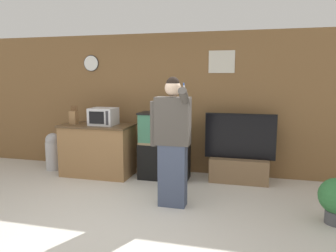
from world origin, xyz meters
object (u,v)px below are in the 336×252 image
at_px(knife_block, 74,117).
at_px(counter_island, 98,150).
at_px(tv_on_stand, 239,162).
at_px(trash_bin, 53,151).
at_px(microwave, 103,116).
at_px(aquarium_on_stand, 164,146).
at_px(person_standing, 172,140).

bearing_deg(knife_block, counter_island, 4.99).
xyz_separation_m(tv_on_stand, trash_bin, (-3.54, -0.15, 0.02)).
distance_m(microwave, tv_on_stand, 2.53).
height_order(microwave, knife_block, knife_block).
xyz_separation_m(aquarium_on_stand, person_standing, (0.43, -1.17, 0.35)).
xyz_separation_m(microwave, person_standing, (1.54, -1.07, -0.15)).
height_order(microwave, aquarium_on_stand, microwave).
bearing_deg(knife_block, person_standing, -25.92).
height_order(tv_on_stand, trash_bin, tv_on_stand).
relative_size(aquarium_on_stand, tv_on_stand, 0.99).
relative_size(counter_island, person_standing, 0.72).
relative_size(aquarium_on_stand, trash_bin, 1.64).
bearing_deg(aquarium_on_stand, knife_block, -175.11).
bearing_deg(tv_on_stand, trash_bin, -177.61).
relative_size(counter_island, trash_bin, 1.80).
relative_size(microwave, aquarium_on_stand, 0.38).
bearing_deg(trash_bin, tv_on_stand, 2.39).
xyz_separation_m(knife_block, trash_bin, (-0.56, 0.14, -0.70)).
xyz_separation_m(knife_block, aquarium_on_stand, (1.68, 0.14, -0.48)).
bearing_deg(tv_on_stand, knife_block, -174.50).
xyz_separation_m(microwave, trash_bin, (-1.14, 0.09, -0.72)).
relative_size(counter_island, knife_block, 3.83).
xyz_separation_m(aquarium_on_stand, tv_on_stand, (1.30, 0.14, -0.24)).
bearing_deg(microwave, tv_on_stand, 5.75).
height_order(knife_block, tv_on_stand, knife_block).
bearing_deg(counter_island, tv_on_stand, 5.58).
bearing_deg(aquarium_on_stand, person_standing, -69.71).
distance_m(microwave, knife_block, 0.58).
relative_size(knife_block, tv_on_stand, 0.28).
relative_size(counter_island, microwave, 2.88).
relative_size(tv_on_stand, trash_bin, 1.66).
relative_size(microwave, tv_on_stand, 0.38).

